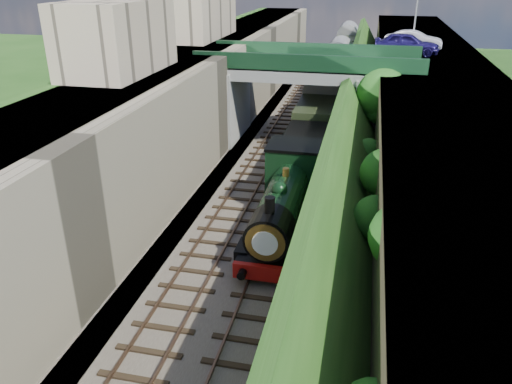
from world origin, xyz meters
TOP-DOWN VIEW (x-y plane):
  - ground at (0.00, 0.00)m, footprint 160.00×160.00m
  - trackbed at (0.00, 20.00)m, footprint 10.00×90.00m
  - retaining_wall at (-5.50, 20.00)m, footprint 1.00×90.00m
  - street_plateau_left at (-9.00, 20.00)m, footprint 6.00×90.00m
  - street_plateau_right at (9.50, 20.00)m, footprint 8.00×90.00m
  - embankment_slope at (5.02, 18.36)m, footprint 4.87×90.00m
  - track_left at (-2.00, 20.00)m, footprint 2.50×90.00m
  - track_right at (1.20, 20.00)m, footprint 2.50×90.00m
  - road_bridge at (0.94, 24.00)m, footprint 16.00×6.40m
  - building_far at (-10.50, 30.00)m, footprint 5.00×10.00m
  - building_near at (-9.50, 14.00)m, footprint 4.00×8.00m
  - tree at (5.91, 21.07)m, footprint 3.60×3.80m
  - lamppost at (8.23, 32.90)m, footprint 0.87×0.15m
  - car_blue at (7.47, 29.18)m, footprint 5.15×2.34m
  - car_silver at (8.19, 32.17)m, footprint 4.85×2.28m
  - locomotive at (1.20, 9.05)m, footprint 3.10×10.23m
  - tender at (1.20, 16.41)m, footprint 2.70×6.00m
  - coach_front at (1.20, 29.01)m, footprint 2.90×18.00m
  - coach_middle at (1.20, 47.81)m, footprint 2.90×18.00m
  - coach_rear at (1.20, 66.61)m, footprint 2.90×18.00m

SIDE VIEW (x-z plane):
  - ground at x=0.00m, z-range 0.00..0.00m
  - trackbed at x=0.00m, z-range 0.00..0.20m
  - track_left at x=-2.00m, z-range 0.15..0.35m
  - track_right at x=1.20m, z-range 0.15..0.35m
  - tender at x=1.20m, z-range 0.09..3.14m
  - locomotive at x=1.20m, z-range -0.02..3.81m
  - coach_front at x=1.20m, z-range 0.20..3.90m
  - coach_middle at x=1.20m, z-range 0.20..3.90m
  - coach_rear at x=1.20m, z-range 0.20..3.90m
  - embankment_slope at x=5.02m, z-range -0.50..6.10m
  - street_plateau_right at x=9.50m, z-range 0.00..6.25m
  - retaining_wall at x=-5.50m, z-range 0.00..7.00m
  - street_plateau_left at x=-9.00m, z-range 0.00..7.00m
  - road_bridge at x=0.94m, z-range 0.45..7.70m
  - tree at x=5.91m, z-range 1.35..7.95m
  - car_silver at x=8.19m, z-range 6.25..7.79m
  - car_blue at x=7.47m, z-range 6.25..7.96m
  - building_near at x=-9.50m, z-range 7.00..11.00m
  - lamppost at x=8.23m, z-range 6.57..12.57m
  - building_far at x=-10.50m, z-range 7.00..13.00m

